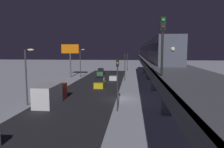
{
  "coord_description": "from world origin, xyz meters",
  "views": [
    {
      "loc": [
        -2.11,
        32.22,
        7.55
      ],
      "look_at": [
        2.59,
        -16.85,
        1.87
      ],
      "focal_mm": 34.35,
      "sensor_mm": 36.0,
      "label": 1
    }
  ],
  "objects_px": {
    "sedan_green": "(101,72)",
    "traffic_light_near": "(117,77)",
    "subway_train": "(151,50)",
    "sedan_yellow": "(100,83)",
    "commercial_billboard": "(70,52)",
    "box_truck": "(51,94)",
    "rail_signal": "(163,36)",
    "traffic_light_mid": "(125,64)",
    "sedan_white": "(114,76)",
    "traffic_light_far": "(127,59)"
  },
  "relations": [
    {
      "from": "sedan_white",
      "to": "traffic_light_mid",
      "type": "relative_size",
      "value": 0.74
    },
    {
      "from": "traffic_light_near",
      "to": "commercial_billboard",
      "type": "bearing_deg",
      "value": -64.42
    },
    {
      "from": "sedan_white",
      "to": "subway_train",
      "type": "bearing_deg",
      "value": -19.39
    },
    {
      "from": "traffic_light_near",
      "to": "traffic_light_far",
      "type": "bearing_deg",
      "value": -90.0
    },
    {
      "from": "rail_signal",
      "to": "sedan_yellow",
      "type": "distance_m",
      "value": 29.42
    },
    {
      "from": "sedan_green",
      "to": "box_truck",
      "type": "xyz_separation_m",
      "value": [
        2.0,
        34.16,
        0.55
      ]
    },
    {
      "from": "subway_train",
      "to": "commercial_billboard",
      "type": "bearing_deg",
      "value": -17.95
    },
    {
      "from": "subway_train",
      "to": "sedan_white",
      "type": "bearing_deg",
      "value": -19.39
    },
    {
      "from": "sedan_white",
      "to": "sedan_green",
      "type": "xyz_separation_m",
      "value": [
        4.6,
        -9.14,
        0.01
      ]
    },
    {
      "from": "box_truck",
      "to": "commercial_billboard",
      "type": "relative_size",
      "value": 0.83
    },
    {
      "from": "sedan_green",
      "to": "traffic_light_mid",
      "type": "height_order",
      "value": "traffic_light_mid"
    },
    {
      "from": "rail_signal",
      "to": "sedan_yellow",
      "type": "height_order",
      "value": "rail_signal"
    },
    {
      "from": "rail_signal",
      "to": "subway_train",
      "type": "bearing_deg",
      "value": -93.39
    },
    {
      "from": "traffic_light_near",
      "to": "box_truck",
      "type": "bearing_deg",
      "value": -16.36
    },
    {
      "from": "subway_train",
      "to": "box_truck",
      "type": "relative_size",
      "value": 7.5
    },
    {
      "from": "subway_train",
      "to": "rail_signal",
      "type": "xyz_separation_m",
      "value": [
        2.08,
        35.23,
        0.95
      ]
    },
    {
      "from": "rail_signal",
      "to": "sedan_green",
      "type": "xyz_separation_m",
      "value": [
        11.3,
        -47.46,
        -7.65
      ]
    },
    {
      "from": "sedan_white",
      "to": "traffic_light_far",
      "type": "xyz_separation_m",
      "value": [
        -2.9,
        -22.96,
        3.41
      ]
    },
    {
      "from": "subway_train",
      "to": "traffic_light_mid",
      "type": "xyz_separation_m",
      "value": [
        5.88,
        -0.67,
        -3.3
      ]
    },
    {
      "from": "box_truck",
      "to": "rail_signal",
      "type": "bearing_deg",
      "value": 135.0
    },
    {
      "from": "sedan_white",
      "to": "box_truck",
      "type": "relative_size",
      "value": 0.64
    },
    {
      "from": "sedan_green",
      "to": "commercial_billboard",
      "type": "xyz_separation_m",
      "value": [
        7.58,
        5.44,
        6.03
      ]
    },
    {
      "from": "traffic_light_mid",
      "to": "sedan_white",
      "type": "bearing_deg",
      "value": -39.91
    },
    {
      "from": "box_truck",
      "to": "traffic_light_mid",
      "type": "height_order",
      "value": "traffic_light_mid"
    },
    {
      "from": "sedan_white",
      "to": "commercial_billboard",
      "type": "xyz_separation_m",
      "value": [
        12.18,
        -3.7,
        6.04
      ]
    },
    {
      "from": "box_truck",
      "to": "traffic_light_near",
      "type": "distance_m",
      "value": 10.3
    },
    {
      "from": "sedan_green",
      "to": "traffic_light_near",
      "type": "height_order",
      "value": "traffic_light_near"
    },
    {
      "from": "traffic_light_near",
      "to": "traffic_light_mid",
      "type": "bearing_deg",
      "value": -90.0
    },
    {
      "from": "sedan_white",
      "to": "sedan_green",
      "type": "bearing_deg",
      "value": 116.72
    },
    {
      "from": "traffic_light_mid",
      "to": "sedan_green",
      "type": "bearing_deg",
      "value": -57.04
    },
    {
      "from": "traffic_light_near",
      "to": "commercial_billboard",
      "type": "height_order",
      "value": "commercial_billboard"
    },
    {
      "from": "subway_train",
      "to": "sedan_white",
      "type": "distance_m",
      "value": 11.48
    },
    {
      "from": "subway_train",
      "to": "traffic_light_mid",
      "type": "distance_m",
      "value": 6.78
    },
    {
      "from": "sedan_green",
      "to": "traffic_light_far",
      "type": "distance_m",
      "value": 16.09
    },
    {
      "from": "subway_train",
      "to": "traffic_light_near",
      "type": "relative_size",
      "value": 8.67
    },
    {
      "from": "commercial_billboard",
      "to": "box_truck",
      "type": "bearing_deg",
      "value": 101.0
    },
    {
      "from": "commercial_billboard",
      "to": "sedan_white",
      "type": "bearing_deg",
      "value": 163.11
    },
    {
      "from": "traffic_light_near",
      "to": "traffic_light_far",
      "type": "height_order",
      "value": "same"
    },
    {
      "from": "rail_signal",
      "to": "sedan_green",
      "type": "distance_m",
      "value": 49.38
    },
    {
      "from": "traffic_light_near",
      "to": "traffic_light_far",
      "type": "distance_m",
      "value": 50.77
    },
    {
      "from": "sedan_green",
      "to": "traffic_light_near",
      "type": "bearing_deg",
      "value": 101.47
    },
    {
      "from": "subway_train",
      "to": "traffic_light_near",
      "type": "bearing_deg",
      "value": 76.61
    },
    {
      "from": "traffic_light_far",
      "to": "subway_train",
      "type": "bearing_deg",
      "value": 102.73
    },
    {
      "from": "box_truck",
      "to": "sedan_yellow",
      "type": "bearing_deg",
      "value": -109.17
    },
    {
      "from": "traffic_light_mid",
      "to": "subway_train",
      "type": "bearing_deg",
      "value": 173.54
    },
    {
      "from": "sedan_green",
      "to": "traffic_light_mid",
      "type": "xyz_separation_m",
      "value": [
        -7.5,
        11.56,
        3.4
      ]
    },
    {
      "from": "traffic_light_mid",
      "to": "traffic_light_far",
      "type": "distance_m",
      "value": 25.38
    },
    {
      "from": "sedan_green",
      "to": "box_truck",
      "type": "height_order",
      "value": "box_truck"
    },
    {
      "from": "subway_train",
      "to": "rail_signal",
      "type": "height_order",
      "value": "rail_signal"
    },
    {
      "from": "sedan_yellow",
      "to": "commercial_billboard",
      "type": "distance_m",
      "value": 19.14
    }
  ]
}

